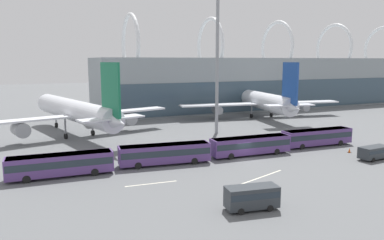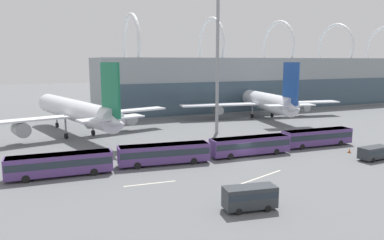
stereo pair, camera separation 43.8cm
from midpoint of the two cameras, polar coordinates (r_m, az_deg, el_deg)
The scene contains 15 objects.
ground_plane at distance 59.30m, azimuth 8.02°, elevation -5.91°, with size 440.00×440.00×0.00m, color slate.
terminal_building at distance 137.49m, azimuth 16.72°, elevation 5.83°, with size 144.60×22.27×28.32m.
airliner_at_gate_near at distance 78.18m, azimuth -17.17°, elevation 1.22°, with size 38.86×40.48×14.95m.
airliner_at_gate_far at distance 102.68m, azimuth 10.36°, elevation 2.96°, with size 44.98×41.17×14.84m.
shuttle_bus_0 at distance 52.67m, azimuth -19.60°, elevation -6.26°, with size 13.60×3.38×3.02m.
shuttle_bus_1 at distance 55.51m, azimuth -4.39°, elevation -4.98°, with size 13.72×4.32×3.02m.
shuttle_bus_2 at distance 61.40m, azimuth 8.71°, elevation -3.69°, with size 13.61×3.41×3.02m.
shuttle_bus_3 at distance 70.77m, azimuth 18.36°, elevation -2.36°, with size 13.61×3.42×3.02m.
service_van_foreground at distance 64.63m, azimuth 25.84°, elevation -4.38°, with size 5.30×2.47×2.06m.
service_van_crossing at distance 39.64m, azimuth 8.78°, elevation -11.38°, with size 5.73×2.91×2.48m.
floodlight_mast at distance 77.99m, azimuth 3.73°, elevation 12.30°, with size 2.72×2.72×31.88m.
lane_stripe_0 at distance 57.66m, azimuth -17.50°, elevation -6.68°, with size 6.97×0.25×0.01m, color silver.
lane_stripe_2 at distance 49.67m, azimuth 9.30°, elevation -8.92°, with size 11.93×0.25×0.01m, color silver.
lane_stripe_4 at distance 47.69m, azimuth -6.49°, elevation -9.62°, with size 6.63×0.25×0.01m, color silver.
traffic_cone_0 at distance 67.89m, azimuth 22.69°, elevation -4.30°, with size 0.56×0.56×0.77m.
Camera 1 is at (-30.81, -48.37, 15.22)m, focal length 35.00 mm.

